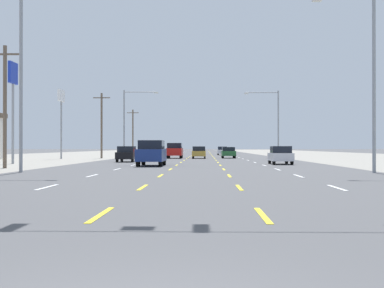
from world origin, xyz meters
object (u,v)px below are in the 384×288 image
at_px(hatchback_far_right_near, 280,155).
at_px(hatchback_inner_right_distant_a, 222,151).
at_px(hatchback_far_left_mid, 127,154).
at_px(streetlight_left_row_1, 128,118).
at_px(pole_sign_left_row_1, 13,88).
at_px(streetlight_right_row_0, 368,70).
at_px(sedan_far_left_farthest, 155,152).
at_px(hatchback_center_turn_midfar, 199,152).
at_px(pole_sign_left_row_2, 61,105).
at_px(suv_inner_left_far, 175,150).
at_px(streetlight_right_row_1, 274,118).
at_px(suv_inner_left_nearest, 152,153).
at_px(sedan_inner_right_farther, 228,152).
at_px(streetlight_left_row_0, 28,68).
at_px(hatchback_center_turn_distant_b, 201,151).

height_order(hatchback_far_right_near, hatchback_inner_right_distant_a, same).
bearing_deg(hatchback_far_left_mid, streetlight_left_row_1, 98.19).
distance_m(pole_sign_left_row_1, streetlight_right_row_0, 29.89).
bearing_deg(pole_sign_left_row_1, sedan_far_left_farthest, 74.62).
distance_m(hatchback_center_turn_midfar, pole_sign_left_row_2, 18.19).
xyz_separation_m(suv_inner_left_far, streetlight_right_row_1, (13.03, 0.87, 4.20)).
distance_m(hatchback_inner_right_distant_a, pole_sign_left_row_2, 36.78).
xyz_separation_m(hatchback_far_left_mid, streetlight_left_row_1, (-2.46, 17.06, 4.52)).
distance_m(suv_inner_left_nearest, hatchback_far_right_near, 11.30).
bearing_deg(hatchback_center_turn_midfar, streetlight_left_row_1, 168.38).
bearing_deg(pole_sign_left_row_2, streetlight_left_row_1, 29.14).
relative_size(suv_inner_left_nearest, hatchback_center_turn_midfar, 1.26).
bearing_deg(sedan_inner_right_farther, hatchback_inner_right_distant_a, 89.91).
distance_m(sedan_inner_right_farther, streetlight_left_row_1, 14.02).
distance_m(suv_inner_left_nearest, streetlight_left_row_0, 13.07).
distance_m(sedan_inner_right_farther, streetlight_left_row_0, 40.97).
relative_size(suv_inner_left_far, sedan_inner_right_farther, 1.09).
relative_size(hatchback_center_turn_distant_b, streetlight_right_row_1, 0.44).
height_order(hatchback_center_turn_distant_b, pole_sign_left_row_2, pole_sign_left_row_2).
height_order(hatchback_far_right_near, hatchback_far_left_mid, same).
relative_size(hatchback_center_turn_midfar, pole_sign_left_row_2, 0.46).
bearing_deg(hatchback_far_right_near, streetlight_left_row_0, -139.35).
bearing_deg(sedan_far_left_farthest, streetlight_left_row_1, -104.49).
height_order(hatchback_center_turn_distant_b, streetlight_left_row_1, streetlight_left_row_1).
xyz_separation_m(suv_inner_left_far, hatchback_inner_right_distant_a, (7.07, 26.24, -0.24)).
bearing_deg(streetlight_right_row_1, hatchback_far_left_mid, -134.55).
relative_size(hatchback_far_left_mid, hatchback_inner_right_distant_a, 1.00).
xyz_separation_m(hatchback_center_turn_midfar, streetlight_left_row_1, (-9.39, 1.93, 4.52)).
relative_size(hatchback_far_left_mid, pole_sign_left_row_2, 0.46).
xyz_separation_m(suv_inner_left_far, streetlight_left_row_0, (-6.36, -37.08, 5.00)).
xyz_separation_m(sedan_inner_right_farther, streetlight_left_row_0, (-13.39, -38.37, 5.27)).
xyz_separation_m(hatchback_center_turn_midfar, streetlight_left_row_0, (-9.52, -36.02, 5.24)).
relative_size(pole_sign_left_row_2, streetlight_left_row_1, 0.95).
bearing_deg(streetlight_right_row_0, sedan_far_left_farthest, 109.32).
height_order(hatchback_far_left_mid, hatchback_inner_right_distant_a, same).
distance_m(pole_sign_left_row_2, streetlight_left_row_0, 34.51).
height_order(hatchback_far_right_near, streetlight_right_row_1, streetlight_right_row_1).
bearing_deg(hatchback_inner_right_distant_a, streetlight_right_row_1, -76.78).
bearing_deg(sedan_inner_right_farther, streetlight_left_row_1, -178.19).
bearing_deg(hatchback_inner_right_distant_a, hatchback_far_left_mid, -104.32).
relative_size(streetlight_left_row_0, streetlight_left_row_1, 1.17).
bearing_deg(hatchback_center_turn_midfar, hatchback_center_turn_distant_b, 89.97).
bearing_deg(streetlight_right_row_1, hatchback_center_turn_midfar, -168.93).
height_order(sedan_inner_right_farther, hatchback_inner_right_distant_a, hatchback_inner_right_distant_a).
relative_size(hatchback_center_turn_distant_b, pole_sign_left_row_2, 0.46).
relative_size(hatchback_center_turn_midfar, suv_inner_left_far, 0.80).
distance_m(suv_inner_left_nearest, pole_sign_left_row_2, 27.55).
bearing_deg(pole_sign_left_row_1, hatchback_far_right_near, -0.89).
height_order(pole_sign_left_row_1, streetlight_left_row_0, streetlight_left_row_0).
bearing_deg(suv_inner_left_nearest, hatchback_far_left_mid, 108.62).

